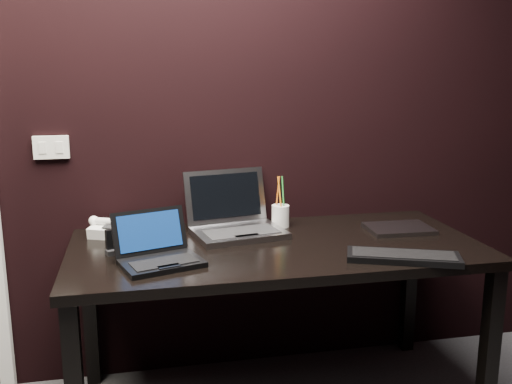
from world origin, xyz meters
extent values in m
plane|color=black|center=(0.00, 1.80, 1.30)|extent=(4.00, 0.00, 4.00)
cube|color=silver|center=(-0.62, 1.79, 1.12)|extent=(0.15, 0.02, 0.10)
cube|color=silver|center=(-0.66, 1.78, 1.12)|extent=(0.03, 0.01, 0.05)
cube|color=silver|center=(-0.58, 1.78, 1.12)|extent=(0.03, 0.01, 0.05)
cube|color=black|center=(0.30, 1.40, 0.72)|extent=(1.70, 0.80, 0.04)
cube|color=black|center=(1.10, 1.05, 0.35)|extent=(0.06, 0.06, 0.70)
cube|color=black|center=(-0.50, 1.75, 0.35)|extent=(0.06, 0.06, 0.70)
cube|color=black|center=(1.10, 1.75, 0.35)|extent=(0.06, 0.06, 0.70)
cube|color=black|center=(-0.18, 1.23, 0.75)|extent=(0.33, 0.28, 0.02)
cube|color=black|center=(-0.17, 1.20, 0.76)|extent=(0.26, 0.18, 0.00)
cube|color=black|center=(-0.16, 1.15, 0.76)|extent=(0.09, 0.05, 0.00)
cube|color=black|center=(-0.22, 1.35, 0.84)|extent=(0.29, 0.14, 0.17)
cube|color=#091E48|center=(-0.22, 1.34, 0.84)|extent=(0.25, 0.12, 0.13)
cube|color=gray|center=(0.17, 1.55, 0.75)|extent=(0.43, 0.34, 0.03)
cube|color=black|center=(0.17, 1.51, 0.77)|extent=(0.34, 0.21, 0.00)
cube|color=#A5A4AA|center=(0.19, 1.44, 0.77)|extent=(0.11, 0.06, 0.00)
cube|color=gray|center=(0.14, 1.71, 0.88)|extent=(0.39, 0.14, 0.24)
cube|color=black|center=(0.14, 1.71, 0.89)|extent=(0.33, 0.11, 0.19)
cube|color=black|center=(0.73, 1.10, 0.75)|extent=(0.45, 0.29, 0.02)
cube|color=black|center=(0.73, 1.10, 0.77)|extent=(0.40, 0.25, 0.00)
cube|color=gray|center=(0.89, 1.48, 0.75)|extent=(0.29, 0.22, 0.02)
cube|color=white|center=(-0.38, 1.66, 0.77)|extent=(0.21, 0.20, 0.07)
cylinder|color=silver|center=(-0.38, 1.65, 0.81)|extent=(0.15, 0.09, 0.03)
sphere|color=white|center=(-0.45, 1.68, 0.81)|extent=(0.06, 0.06, 0.04)
sphere|color=silver|center=(-0.31, 1.62, 0.81)|extent=(0.06, 0.06, 0.04)
cube|color=black|center=(-0.38, 1.62, 0.79)|extent=(0.07, 0.07, 0.01)
cube|color=black|center=(-0.37, 1.41, 0.79)|extent=(0.05, 0.04, 0.10)
cube|color=black|center=(-0.36, 1.40, 0.75)|extent=(0.07, 0.06, 0.02)
cylinder|color=silver|center=(0.38, 1.65, 0.79)|extent=(0.09, 0.09, 0.10)
cylinder|color=orange|center=(0.37, 1.66, 0.90)|extent=(0.02, 0.03, 0.15)
cylinder|color=#23812F|center=(0.39, 1.65, 0.90)|extent=(0.01, 0.02, 0.15)
cylinder|color=black|center=(0.39, 1.66, 0.90)|extent=(0.01, 0.02, 0.15)
cylinder|color=orange|center=(0.37, 1.64, 0.90)|extent=(0.02, 0.04, 0.15)
camera|label=1|loc=(-0.25, -0.81, 1.46)|focal=40.00mm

